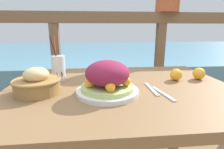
# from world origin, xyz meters

# --- Properties ---
(patio_table) EXTENTS (1.12, 0.85, 0.72)m
(patio_table) POSITION_xyz_m (0.00, 0.00, 0.63)
(patio_table) COLOR olive
(patio_table) RESTS_ON ground_plane
(railing_fence) EXTENTS (2.80, 0.08, 1.14)m
(railing_fence) POSITION_xyz_m (0.00, 0.70, 0.80)
(railing_fence) COLOR brown
(railing_fence) RESTS_ON ground_plane
(sea_backdrop) EXTENTS (12.00, 4.00, 0.54)m
(sea_backdrop) POSITION_xyz_m (0.00, 3.20, 0.27)
(sea_backdrop) COLOR #568EA8
(sea_backdrop) RESTS_ON ground_plane
(salad_plate) EXTENTS (0.27, 0.27, 0.15)m
(salad_plate) POSITION_xyz_m (-0.07, -0.10, 0.79)
(salad_plate) COLOR silver
(salad_plate) RESTS_ON patio_table
(drink_glass) EXTENTS (0.08, 0.08, 0.24)m
(drink_glass) POSITION_xyz_m (-0.33, 0.14, 0.79)
(drink_glass) COLOR silver
(drink_glass) RESTS_ON patio_table
(bread_basket) EXTENTS (0.21, 0.21, 0.12)m
(bread_basket) POSITION_xyz_m (-0.38, -0.06, 0.77)
(bread_basket) COLOR olive
(bread_basket) RESTS_ON patio_table
(fork) EXTENTS (0.02, 0.18, 0.00)m
(fork) POSITION_xyz_m (0.14, -0.06, 0.73)
(fork) COLOR silver
(fork) RESTS_ON patio_table
(knife) EXTENTS (0.05, 0.18, 0.00)m
(knife) POSITION_xyz_m (0.17, -0.13, 0.73)
(knife) COLOR silver
(knife) RESTS_ON patio_table
(orange_near_basket) EXTENTS (0.07, 0.07, 0.07)m
(orange_near_basket) POSITION_xyz_m (0.32, 0.07, 0.76)
(orange_near_basket) COLOR #F9A328
(orange_near_basket) RESTS_ON patio_table
(orange_near_glass) EXTENTS (0.07, 0.07, 0.07)m
(orange_near_glass) POSITION_xyz_m (0.45, 0.08, 0.76)
(orange_near_glass) COLOR #F9A328
(orange_near_glass) RESTS_ON patio_table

